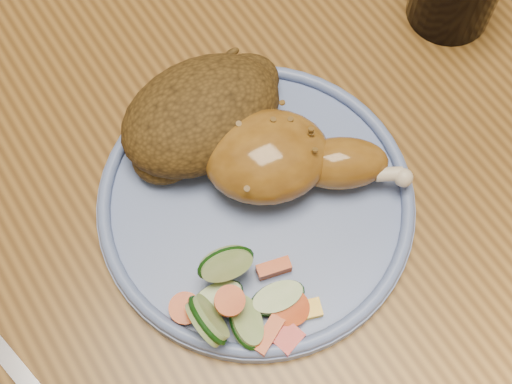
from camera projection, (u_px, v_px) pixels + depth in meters
ground at (260, 292)px, 1.30m from camera, size 4.00×4.00×0.00m
dining_table at (264, 99)px, 0.69m from camera, size 0.90×1.40×0.75m
plate at (256, 203)px, 0.55m from camera, size 0.24×0.24×0.01m
plate_rim at (256, 197)px, 0.54m from camera, size 0.24×0.24×0.01m
chicken_leg at (285, 158)px, 0.53m from camera, size 0.15×0.13×0.05m
rice_pilaf at (204, 114)px, 0.55m from camera, size 0.14×0.10×0.06m
vegetable_pile at (239, 303)px, 0.50m from camera, size 0.10×0.09×0.05m
fork at (4, 353)px, 0.51m from camera, size 0.04×0.16×0.00m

